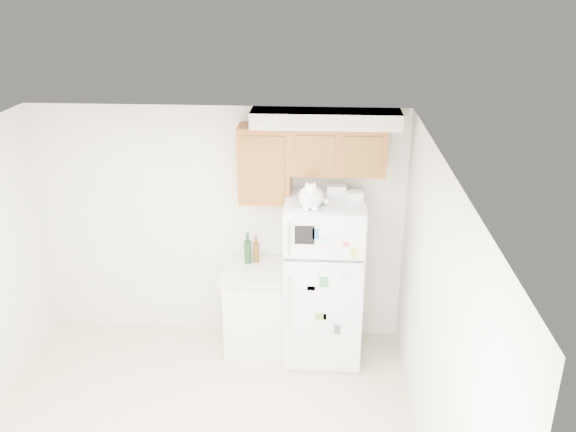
# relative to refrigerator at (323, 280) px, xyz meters

# --- Properties ---
(room_shell) EXTENTS (3.84, 4.04, 2.52)m
(room_shell) POSITION_rel_refrigerator_xyz_m (-0.97, -1.36, 0.82)
(room_shell) COLOR silver
(room_shell) RESTS_ON ground_plane
(refrigerator) EXTENTS (0.76, 0.78, 1.70)m
(refrigerator) POSITION_rel_refrigerator_xyz_m (0.00, 0.00, 0.00)
(refrigerator) COLOR silver
(refrigerator) RESTS_ON ground_plane
(base_counter) EXTENTS (0.64, 0.64, 0.92)m
(base_counter) POSITION_rel_refrigerator_xyz_m (-0.69, 0.07, -0.39)
(base_counter) COLOR white
(base_counter) RESTS_ON ground_plane
(cat) EXTENTS (0.28, 0.41, 0.29)m
(cat) POSITION_rel_refrigerator_xyz_m (-0.13, -0.21, 0.96)
(cat) COLOR white
(cat) RESTS_ON refrigerator
(storage_box_back) EXTENTS (0.19, 0.15, 0.10)m
(storage_box_back) POSITION_rel_refrigerator_xyz_m (0.11, 0.14, 0.90)
(storage_box_back) COLOR white
(storage_box_back) RESTS_ON refrigerator
(storage_box_front) EXTENTS (0.18, 0.16, 0.09)m
(storage_box_front) POSITION_rel_refrigerator_xyz_m (0.27, -0.01, 0.89)
(storage_box_front) COLOR white
(storage_box_front) RESTS_ON refrigerator
(bottle_green) EXTENTS (0.08, 0.08, 0.33)m
(bottle_green) POSITION_rel_refrigerator_xyz_m (-0.78, 0.20, 0.23)
(bottle_green) COLOR #19381E
(bottle_green) RESTS_ON base_counter
(bottle_amber) EXTENTS (0.07, 0.07, 0.29)m
(bottle_amber) POSITION_rel_refrigerator_xyz_m (-0.70, 0.23, 0.21)
(bottle_amber) COLOR #593814
(bottle_amber) RESTS_ON base_counter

